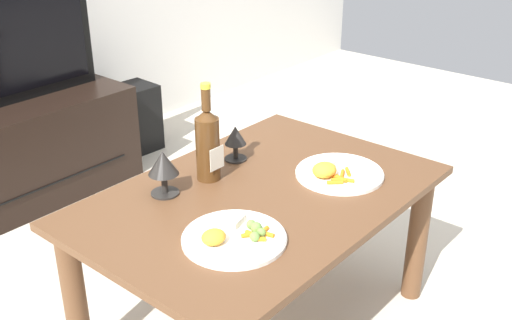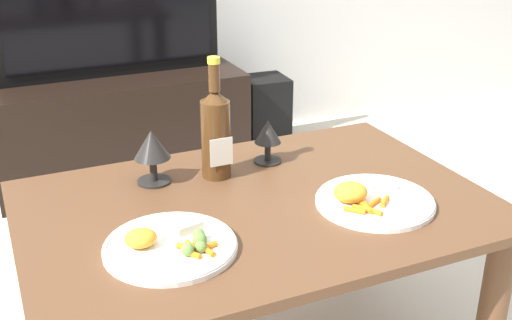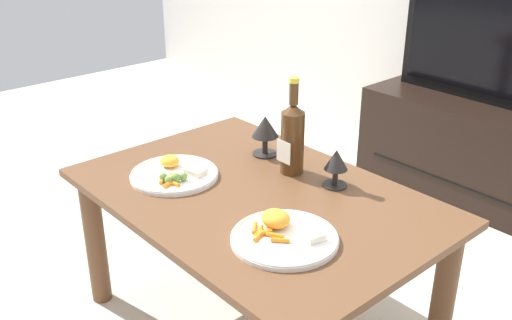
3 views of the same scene
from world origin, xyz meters
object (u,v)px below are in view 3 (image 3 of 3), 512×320
object	(u,v)px
dining_table	(256,220)
goblet_right	(336,163)
dinner_plate_left	(175,173)
dinner_plate_right	(284,235)
tv_stand	(481,149)
goblet_left	(265,129)
wine_bottle	(293,136)
tv_screen	(500,41)

from	to	relation	value
dining_table	goblet_right	bearing A→B (deg)	59.12
dinner_plate_left	goblet_right	bearing A→B (deg)	41.38
goblet_right	dinner_plate_right	distance (m)	0.36
dining_table	tv_stand	world-z (taller)	dining_table
dining_table	tv_stand	xyz separation A→B (m)	(-0.03, 1.46, -0.19)
goblet_right	dinner_plate_right	bearing A→B (deg)	-70.51
dining_table	dinner_plate_left	world-z (taller)	dinner_plate_left
dinner_plate_right	dinner_plate_left	bearing A→B (deg)	-179.67
tv_stand	dinner_plate_left	world-z (taller)	dinner_plate_left
goblet_left	wine_bottle	bearing A→B (deg)	-10.24
tv_stand	wine_bottle	distance (m)	1.34
dinner_plate_left	dinner_plate_right	size ratio (longest dim) A/B	0.99
dining_table	dinner_plate_right	bearing A→B (deg)	-25.83
tv_stand	goblet_left	distance (m)	1.31
dinner_plate_left	dinner_plate_right	xyz separation A→B (m)	(0.50, 0.00, 0.00)
tv_screen	dining_table	bearing A→B (deg)	-88.92
tv_screen	tv_stand	bearing A→B (deg)	90.00
tv_screen	goblet_left	distance (m)	1.26
tv_screen	dinner_plate_right	size ratio (longest dim) A/B	3.35
wine_bottle	dining_table	bearing A→B (deg)	-79.95
goblet_right	dining_table	bearing A→B (deg)	-120.88
tv_screen	goblet_left	world-z (taller)	tv_screen
dinner_plate_right	tv_screen	bearing A→B (deg)	99.86
tv_stand	goblet_left	bearing A→B (deg)	-97.63
dining_table	goblet_right	xyz separation A→B (m)	(0.13, 0.22, 0.17)
tv_stand	dinner_plate_right	world-z (taller)	dinner_plate_right
tv_stand	goblet_right	world-z (taller)	goblet_right
dinner_plate_left	dinner_plate_right	bearing A→B (deg)	0.33
tv_screen	wine_bottle	size ratio (longest dim) A/B	2.99
tv_stand	wine_bottle	bearing A→B (deg)	-90.24
dining_table	goblet_left	size ratio (longest dim) A/B	7.86
wine_bottle	dinner_plate_right	bearing A→B (deg)	-47.49
dinner_plate_right	goblet_left	bearing A→B (deg)	142.84
dining_table	goblet_left	xyz separation A→B (m)	(-0.19, 0.22, 0.19)
tv_screen	goblet_right	bearing A→B (deg)	-82.85
goblet_right	tv_stand	bearing A→B (deg)	97.14
goblet_right	dinner_plate_left	distance (m)	0.51
goblet_right	dinner_plate_right	size ratio (longest dim) A/B	0.43
dining_table	goblet_right	size ratio (longest dim) A/B	9.12
tv_stand	dinner_plate_right	distance (m)	1.63
tv_screen	dinner_plate_left	distance (m)	1.61
wine_bottle	dinner_plate_right	xyz separation A→B (m)	(0.28, -0.31, -0.11)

